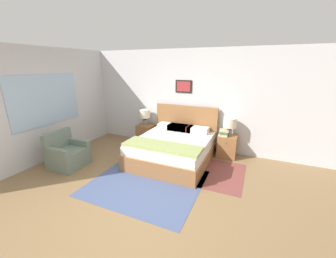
{
  "coord_description": "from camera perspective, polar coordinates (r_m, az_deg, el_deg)",
  "views": [
    {
      "loc": [
        1.85,
        -2.42,
        2.2
      ],
      "look_at": [
        0.12,
        1.52,
        0.86
      ],
      "focal_mm": 22.0,
      "sensor_mm": 36.0,
      "label": 1
    }
  ],
  "objects": [
    {
      "name": "armchair",
      "position": [
        5.17,
        -26.15,
        -6.36
      ],
      "size": [
        0.68,
        0.72,
        0.8
      ],
      "rotation": [
        0.0,
        0.0,
        -1.54
      ],
      "color": "slate",
      "rests_on": "ground_plane"
    },
    {
      "name": "book_novel_upper",
      "position": [
        5.17,
        15.25,
        -0.82
      ],
      "size": [
        0.22,
        0.21,
        0.04
      ],
      "rotation": [
        0.0,
        0.0,
        -0.03
      ],
      "color": "#4C7551",
      "rests_on": "book_hardcover_middle"
    },
    {
      "name": "ground_plane",
      "position": [
        3.76,
        -11.68,
        -18.85
      ],
      "size": [
        16.0,
        16.0,
        0.0
      ],
      "primitive_type": "plane",
      "color": "olive"
    },
    {
      "name": "area_rug_bedside",
      "position": [
        4.55,
        14.68,
        -12.15
      ],
      "size": [
        0.88,
        1.33,
        0.01
      ],
      "color": "brown",
      "rests_on": "ground_plane"
    },
    {
      "name": "book_thick_bottom",
      "position": [
        5.19,
        15.19,
        -1.53
      ],
      "size": [
        0.24,
        0.25,
        0.04
      ],
      "rotation": [
        0.0,
        0.0,
        -0.1
      ],
      "color": "beige",
      "rests_on": "nightstand_by_door"
    },
    {
      "name": "nightstand_near_window",
      "position": [
        6.01,
        -6.14,
        -1.4
      ],
      "size": [
        0.44,
        0.44,
        0.56
      ],
      "color": "#936038",
      "rests_on": "ground_plane"
    },
    {
      "name": "nightstand_by_door",
      "position": [
        5.32,
        16.07,
        -4.57
      ],
      "size": [
        0.44,
        0.44,
        0.56
      ],
      "color": "#936038",
      "rests_on": "ground_plane"
    },
    {
      "name": "book_hardcover_middle",
      "position": [
        5.18,
        15.22,
        -1.18
      ],
      "size": [
        0.2,
        0.24,
        0.03
      ],
      "rotation": [
        0.0,
        0.0,
        0.16
      ],
      "color": "#4C7551",
      "rests_on": "book_thick_bottom"
    },
    {
      "name": "book_slim_near_top",
      "position": [
        5.16,
        15.28,
        -0.43
      ],
      "size": [
        0.25,
        0.26,
        0.03
      ],
      "rotation": [
        0.0,
        0.0,
        0.17
      ],
      "color": "beige",
      "rests_on": "book_novel_upper"
    },
    {
      "name": "wall_back",
      "position": [
        5.6,
        4.14,
        8.07
      ],
      "size": [
        7.68,
        0.09,
        2.6
      ],
      "color": "silver",
      "rests_on": "ground_plane"
    },
    {
      "name": "table_lamp_near_window",
      "position": [
        5.86,
        -6.5,
        4.02
      ],
      "size": [
        0.3,
        0.3,
        0.44
      ],
      "color": "slate",
      "rests_on": "nightstand_near_window"
    },
    {
      "name": "wall_left",
      "position": [
        5.96,
        -26.29,
        6.93
      ],
      "size": [
        0.08,
        5.15,
        2.6
      ],
      "color": "silver",
      "rests_on": "ground_plane"
    },
    {
      "name": "table_lamp_by_door",
      "position": [
        5.13,
        16.79,
        1.45
      ],
      "size": [
        0.3,
        0.3,
        0.44
      ],
      "color": "slate",
      "rests_on": "nightstand_by_door"
    },
    {
      "name": "bed",
      "position": [
        4.92,
        1.45,
        -5.16
      ],
      "size": [
        1.7,
        1.9,
        1.17
      ],
      "color": "#936038",
      "rests_on": "ground_plane"
    },
    {
      "name": "area_rug_main",
      "position": [
        4.17,
        -6.02,
        -14.52
      ],
      "size": [
        2.07,
        1.85,
        0.01
      ],
      "color": "#47567F",
      "rests_on": "ground_plane"
    }
  ]
}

